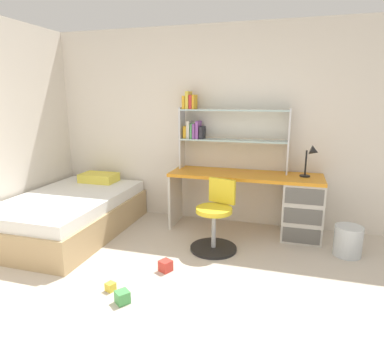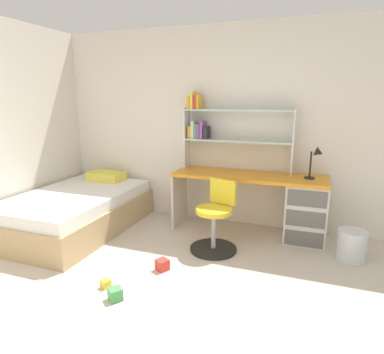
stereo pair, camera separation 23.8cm
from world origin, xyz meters
name	(u,v)px [view 2 (the right image)]	position (x,y,z in m)	size (l,w,h in m)	color
room_shell	(69,136)	(-1.27, 1.31, 1.28)	(5.68, 6.59, 2.56)	silver
desk	(289,204)	(0.87, 2.49, 0.42)	(1.86, 0.56, 0.75)	orange
bookshelf_hutch	(222,126)	(-0.02, 2.66, 1.31)	(1.38, 0.22, 0.99)	silver
desk_lamp	(317,158)	(1.13, 2.50, 1.00)	(0.20, 0.17, 0.38)	black
swivel_chair	(215,223)	(0.14, 1.87, 0.31)	(0.52, 0.52, 0.78)	black
bed_platform	(76,211)	(-1.71, 1.83, 0.25)	(1.22, 1.92, 0.61)	tan
waste_bin	(352,245)	(1.55, 2.11, 0.16)	(0.29, 0.29, 0.33)	silver
toy_block_red_0	(162,265)	(-0.22, 1.24, 0.05)	(0.11, 0.11, 0.11)	red
toy_block_green_1	(115,294)	(-0.37, 0.65, 0.05)	(0.10, 0.10, 0.10)	#479E51
toy_block_yellow_2	(106,284)	(-0.56, 0.78, 0.04)	(0.07, 0.07, 0.07)	gold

